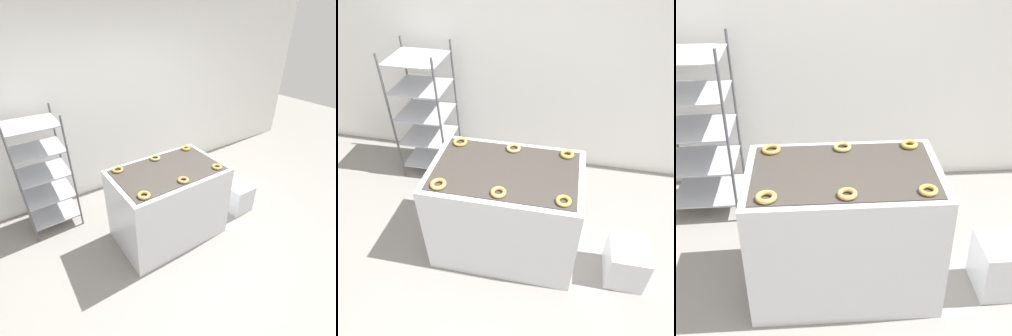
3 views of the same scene
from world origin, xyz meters
TOP-DOWN VIEW (x-y plane):
  - ground_plane at (0.00, 0.00)m, footprint 14.00×14.00m
  - wall_back at (0.00, 2.12)m, footprint 8.00×0.05m
  - fryer_machine at (0.00, 0.65)m, footprint 1.26×0.80m
  - baking_rack_cart at (-1.14, 1.69)m, footprint 0.59×0.55m
  - glaze_bin at (1.09, 0.52)m, footprint 0.33×0.37m
  - donut_near_left at (-0.47, 0.36)m, footprint 0.13×0.13m
  - donut_near_center at (0.00, 0.37)m, footprint 0.12×0.12m
  - donut_near_right at (0.48, 0.37)m, footprint 0.12×0.12m
  - donut_far_left at (-0.48, 0.94)m, footprint 0.13×0.13m
  - donut_far_center at (0.01, 0.94)m, footprint 0.12×0.12m
  - donut_far_right at (0.47, 0.94)m, footprint 0.12×0.12m

SIDE VIEW (x-z plane):
  - ground_plane at x=0.00m, z-range 0.00..0.00m
  - glaze_bin at x=1.09m, z-range 0.00..0.39m
  - fryer_machine at x=0.00m, z-range 0.00..0.94m
  - baking_rack_cart at x=-1.14m, z-range 0.01..1.53m
  - donut_far_left at x=-0.48m, z-range 0.94..0.97m
  - donut_far_center at x=0.01m, z-range 0.94..0.97m
  - donut_near_right at x=0.48m, z-range 0.94..0.97m
  - donut_near_center at x=0.00m, z-range 0.94..0.97m
  - donut_near_left at x=-0.47m, z-range 0.94..0.98m
  - donut_far_right at x=0.47m, z-range 0.94..0.98m
  - wall_back at x=0.00m, z-range 0.00..2.80m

